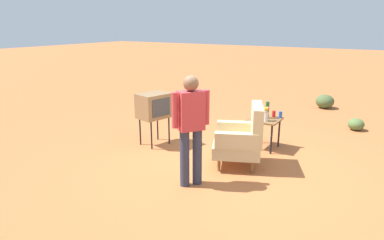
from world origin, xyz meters
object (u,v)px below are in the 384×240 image
bottle_wine_green (267,110)px  person_standing (191,124)px  soda_can_blue (280,115)px  tv_on_stand (154,106)px  flower_vase (266,113)px  armchair (243,138)px  bottle_short_clear (256,111)px  soda_can_red (274,114)px  side_table (265,123)px

bottle_wine_green → person_standing: bearing=-10.6°
person_standing → soda_can_blue: bearing=165.0°
tv_on_stand → flower_vase: tv_on_stand is taller
armchair → tv_on_stand: 1.93m
person_standing → bottle_wine_green: size_ratio=5.12×
person_standing → bottle_wine_green: bearing=169.4°
armchair → bottle_short_clear: 1.12m
flower_vase → soda_can_red: bearing=174.0°
armchair → bottle_wine_green: size_ratio=3.31×
tv_on_stand → bottle_wine_green: 2.17m
soda_can_red → flower_vase: (0.35, -0.04, 0.09)m
person_standing → soda_can_red: 2.32m
flower_vase → person_standing: bearing=-13.2°
bottle_short_clear → soda_can_blue: 0.46m
soda_can_blue → soda_can_red: 0.13m
side_table → bottle_short_clear: 0.29m
person_standing → bottle_wine_green: 2.16m
flower_vase → armchair: bearing=-5.1°
bottle_short_clear → bottle_wine_green: bottle_wine_green is taller
armchair → bottle_short_clear: (-1.09, -0.20, 0.19)m
person_standing → flower_vase: bearing=166.8°
bottle_short_clear → flower_vase: flower_vase is taller
bottle_short_clear → bottle_wine_green: bearing=85.9°
side_table → person_standing: bearing=-10.7°
bottle_wine_green → tv_on_stand: bearing=-62.9°
soda_can_blue → bottle_wine_green: size_ratio=0.38×
soda_can_red → side_table: bearing=-24.9°
side_table → person_standing: size_ratio=0.36×
armchair → soda_can_red: 1.23m
armchair → person_standing: 1.18m
soda_can_blue → soda_can_red: (0.02, -0.12, 0.00)m
soda_can_red → flower_vase: 0.36m
soda_can_red → flower_vase: bearing=-6.0°
tv_on_stand → bottle_short_clear: bearing=120.4°
side_table → soda_can_red: size_ratio=4.80×
side_table → bottle_wine_green: bearing=169.9°
armchair → flower_vase: 0.91m
soda_can_blue → soda_can_red: bearing=-82.3°
soda_can_red → bottle_short_clear: bearing=-67.5°
armchair → tv_on_stand: armchair is taller
soda_can_blue → flower_vase: size_ratio=0.46×
armchair → soda_can_blue: 1.27m
bottle_wine_green → soda_can_red: bottle_wine_green is taller
side_table → person_standing: 2.12m
tv_on_stand → soda_can_red: 2.32m
tv_on_stand → bottle_short_clear: (-1.00, 1.71, -0.10)m
armchair → flower_vase: armchair is taller
armchair → side_table: armchair is taller
bottle_short_clear → bottle_wine_green: 0.23m
soda_can_red → bottle_wine_green: bearing=-31.0°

